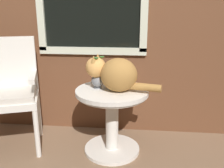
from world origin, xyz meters
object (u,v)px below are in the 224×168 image
at_px(wicker_chair, 10,88).
at_px(pewter_vase_with_ivy, 98,79).
at_px(cat, 115,74).
at_px(wicker_side_table, 112,110).

bearing_deg(wicker_chair, pewter_vase_with_ivy, 0.80).
bearing_deg(cat, pewter_vase_with_ivy, 162.34).
relative_size(wicker_side_table, cat, 0.99).
bearing_deg(wicker_chair, wicker_side_table, -0.98).
height_order(wicker_side_table, wicker_chair, wicker_chair).
relative_size(wicker_chair, cat, 1.59).
relative_size(wicker_side_table, pewter_vase_with_ivy, 2.23).
height_order(wicker_chair, pewter_vase_with_ivy, wicker_chair).
xyz_separation_m(wicker_chair, pewter_vase_with_ivy, (0.80, 0.01, 0.10)).
distance_m(wicker_chair, pewter_vase_with_ivy, 0.80).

